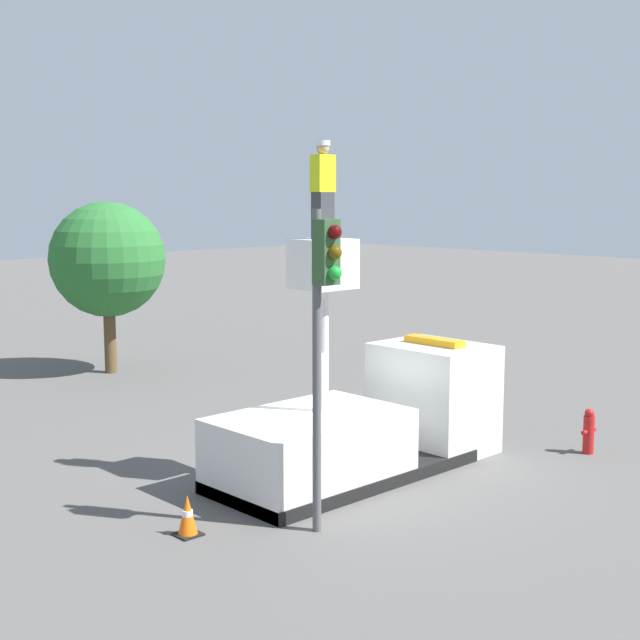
{
  "coord_description": "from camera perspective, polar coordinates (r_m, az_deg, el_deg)",
  "views": [
    {
      "loc": [
        -11.71,
        -11.64,
        5.36
      ],
      "look_at": [
        -1.43,
        -0.83,
        3.26
      ],
      "focal_mm": 50.0,
      "sensor_mm": 36.0,
      "label": 1
    }
  ],
  "objects": [
    {
      "name": "worker",
      "position": [
        16.12,
        0.18,
        8.34
      ],
      "size": [
        0.4,
        0.26,
        1.75
      ],
      "color": "#38383D",
      "rests_on": "bucket_truck"
    },
    {
      "name": "fire_hydrant",
      "position": [
        19.53,
        16.82,
        -6.84
      ],
      "size": [
        0.47,
        0.23,
        0.96
      ],
      "color": "red",
      "rests_on": "ground"
    },
    {
      "name": "traffic_cone_rear",
      "position": [
        14.59,
        -8.47,
        -12.31
      ],
      "size": [
        0.39,
        0.39,
        0.67
      ],
      "color": "black",
      "rests_on": "ground"
    },
    {
      "name": "traffic_light_pole",
      "position": [
        13.73,
        0.2,
        0.84
      ],
      "size": [
        0.34,
        0.57,
        5.15
      ],
      "color": "#515156",
      "rests_on": "ground"
    },
    {
      "name": "bucket_truck",
      "position": [
        17.52,
        2.97,
        -6.68
      ],
      "size": [
        6.24,
        2.34,
        4.57
      ],
      "color": "black",
      "rests_on": "ground"
    },
    {
      "name": "ground_plane",
      "position": [
        17.37,
        1.56,
        -9.97
      ],
      "size": [
        120.0,
        120.0,
        0.0
      ],
      "primitive_type": "plane",
      "color": "#565451"
    },
    {
      "name": "tree_left_bg",
      "position": [
        27.43,
        -13.45,
        3.76
      ],
      "size": [
        3.45,
        3.45,
        5.18
      ],
      "color": "brown",
      "rests_on": "ground"
    }
  ]
}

